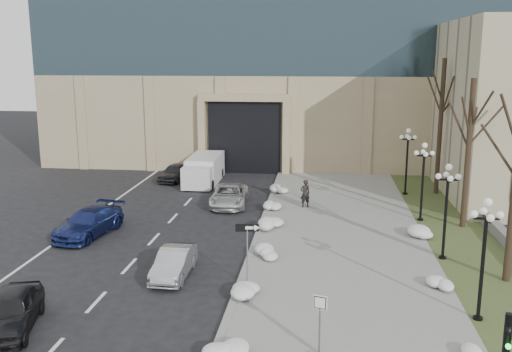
{
  "coord_description": "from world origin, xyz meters",
  "views": [
    {
      "loc": [
        2.35,
        -14.45,
        9.78
      ],
      "look_at": [
        -1.02,
        14.59,
        3.5
      ],
      "focal_mm": 40.0,
      "sensor_mm": 36.0,
      "label": 1
    }
  ],
  "objects_px": {
    "car_d": "(229,195)",
    "one_way_sign": "(251,235)",
    "car_e": "(175,172)",
    "car_c": "(89,223)",
    "pedestrian": "(305,194)",
    "keep_sign": "(320,312)",
    "lamppost_b": "(447,199)",
    "lamppost_a": "(484,243)",
    "car_b": "(174,263)",
    "box_truck": "(204,170)",
    "car_a": "(11,311)",
    "lamppost_d": "(407,153)",
    "lamppost_c": "(423,171)"
  },
  "relations": [
    {
      "from": "car_c",
      "to": "pedestrian",
      "type": "bearing_deg",
      "value": 40.75
    },
    {
      "from": "lamppost_b",
      "to": "lamppost_a",
      "type": "bearing_deg",
      "value": -90.0
    },
    {
      "from": "one_way_sign",
      "to": "car_b",
      "type": "bearing_deg",
      "value": 161.08
    },
    {
      "from": "one_way_sign",
      "to": "lamppost_c",
      "type": "relative_size",
      "value": 0.58
    },
    {
      "from": "car_a",
      "to": "one_way_sign",
      "type": "distance_m",
      "value": 9.62
    },
    {
      "from": "car_e",
      "to": "keep_sign",
      "type": "relative_size",
      "value": 1.81
    },
    {
      "from": "lamppost_d",
      "to": "box_truck",
      "type": "bearing_deg",
      "value": 170.77
    },
    {
      "from": "car_e",
      "to": "box_truck",
      "type": "height_order",
      "value": "box_truck"
    },
    {
      "from": "keep_sign",
      "to": "lamppost_b",
      "type": "bearing_deg",
      "value": 74.61
    },
    {
      "from": "lamppost_a",
      "to": "lamppost_d",
      "type": "height_order",
      "value": "same"
    },
    {
      "from": "lamppost_a",
      "to": "lamppost_d",
      "type": "xyz_separation_m",
      "value": [
        0.0,
        19.5,
        0.0
      ]
    },
    {
      "from": "car_e",
      "to": "one_way_sign",
      "type": "distance_m",
      "value": 21.75
    },
    {
      "from": "car_d",
      "to": "car_e",
      "type": "height_order",
      "value": "same"
    },
    {
      "from": "pedestrian",
      "to": "box_truck",
      "type": "bearing_deg",
      "value": -63.48
    },
    {
      "from": "car_a",
      "to": "one_way_sign",
      "type": "bearing_deg",
      "value": 16.69
    },
    {
      "from": "car_c",
      "to": "one_way_sign",
      "type": "distance_m",
      "value": 11.46
    },
    {
      "from": "car_d",
      "to": "one_way_sign",
      "type": "bearing_deg",
      "value": -80.03
    },
    {
      "from": "lamppost_d",
      "to": "lamppost_a",
      "type": "bearing_deg",
      "value": -90.0
    },
    {
      "from": "car_b",
      "to": "car_d",
      "type": "xyz_separation_m",
      "value": [
        0.48,
        12.4,
        0.05
      ]
    },
    {
      "from": "car_a",
      "to": "car_d",
      "type": "xyz_separation_m",
      "value": [
        5.02,
        18.0,
        -0.05
      ]
    },
    {
      "from": "car_c",
      "to": "lamppost_d",
      "type": "relative_size",
      "value": 1.06
    },
    {
      "from": "car_a",
      "to": "car_b",
      "type": "xyz_separation_m",
      "value": [
        4.54,
        5.6,
        -0.09
      ]
    },
    {
      "from": "car_d",
      "to": "pedestrian",
      "type": "height_order",
      "value": "pedestrian"
    },
    {
      "from": "car_b",
      "to": "car_e",
      "type": "distance_m",
      "value": 19.91
    },
    {
      "from": "car_b",
      "to": "box_truck",
      "type": "height_order",
      "value": "box_truck"
    },
    {
      "from": "car_a",
      "to": "car_d",
      "type": "distance_m",
      "value": 18.69
    },
    {
      "from": "pedestrian",
      "to": "lamppost_d",
      "type": "relative_size",
      "value": 0.38
    },
    {
      "from": "car_b",
      "to": "keep_sign",
      "type": "height_order",
      "value": "keep_sign"
    },
    {
      "from": "keep_sign",
      "to": "lamppost_a",
      "type": "xyz_separation_m",
      "value": [
        5.87,
        3.28,
        1.46
      ]
    },
    {
      "from": "car_a",
      "to": "keep_sign",
      "type": "bearing_deg",
      "value": -18.27
    },
    {
      "from": "car_a",
      "to": "car_d",
      "type": "relative_size",
      "value": 0.87
    },
    {
      "from": "car_b",
      "to": "car_c",
      "type": "distance_m",
      "value": 8.07
    },
    {
      "from": "car_d",
      "to": "lamppost_d",
      "type": "bearing_deg",
      "value": 15.69
    },
    {
      "from": "keep_sign",
      "to": "box_truck",
      "type": "bearing_deg",
      "value": 125.34
    },
    {
      "from": "car_d",
      "to": "lamppost_b",
      "type": "distance_m",
      "value": 15.04
    },
    {
      "from": "pedestrian",
      "to": "lamppost_d",
      "type": "bearing_deg",
      "value": -170.8
    },
    {
      "from": "pedestrian",
      "to": "lamppost_c",
      "type": "height_order",
      "value": "lamppost_c"
    },
    {
      "from": "pedestrian",
      "to": "lamppost_b",
      "type": "xyz_separation_m",
      "value": [
        6.91,
        -8.62,
        2.06
      ]
    },
    {
      "from": "box_truck",
      "to": "lamppost_c",
      "type": "height_order",
      "value": "lamppost_c"
    },
    {
      "from": "car_b",
      "to": "box_truck",
      "type": "xyz_separation_m",
      "value": [
        -2.56,
        18.92,
        0.35
      ]
    },
    {
      "from": "pedestrian",
      "to": "keep_sign",
      "type": "xyz_separation_m",
      "value": [
        1.04,
        -18.4,
        0.59
      ]
    },
    {
      "from": "pedestrian",
      "to": "keep_sign",
      "type": "height_order",
      "value": "keep_sign"
    },
    {
      "from": "box_truck",
      "to": "lamppost_b",
      "type": "bearing_deg",
      "value": -46.51
    },
    {
      "from": "car_e",
      "to": "box_truck",
      "type": "xyz_separation_m",
      "value": [
        2.39,
        -0.37,
        0.3
      ]
    },
    {
      "from": "lamppost_a",
      "to": "keep_sign",
      "type": "bearing_deg",
      "value": -150.77
    },
    {
      "from": "car_b",
      "to": "one_way_sign",
      "type": "bearing_deg",
      "value": -10.24
    },
    {
      "from": "box_truck",
      "to": "pedestrian",
      "type": "bearing_deg",
      "value": -40.88
    },
    {
      "from": "car_c",
      "to": "box_truck",
      "type": "distance_m",
      "value": 14.14
    },
    {
      "from": "car_e",
      "to": "lamppost_d",
      "type": "distance_m",
      "value": 17.71
    },
    {
      "from": "car_d",
      "to": "box_truck",
      "type": "relative_size",
      "value": 0.76
    }
  ]
}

